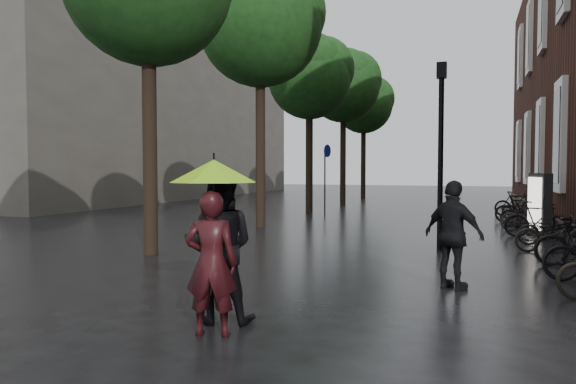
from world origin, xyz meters
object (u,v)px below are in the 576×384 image
at_px(person_burgundy, 211,263).
at_px(person_black, 219,247).
at_px(pedestrian_walking, 454,235).
at_px(ad_lightbox, 539,205).
at_px(parked_bicycles, 541,223).
at_px(lamp_post, 441,137).

relative_size(person_burgundy, person_black, 0.89).
relative_size(pedestrian_walking, ad_lightbox, 0.97).
bearing_deg(person_burgundy, person_black, -88.30).
height_order(person_black, parked_bicycles, person_black).
distance_m(person_black, ad_lightbox, 11.64).
height_order(person_burgundy, ad_lightbox, ad_lightbox).
distance_m(person_burgundy, lamp_post, 7.90).
bearing_deg(parked_bicycles, person_burgundy, -114.44).
distance_m(person_burgundy, pedestrian_walking, 4.26).
bearing_deg(parked_bicycles, ad_lightbox, 87.94).
height_order(person_black, ad_lightbox, person_black).
xyz_separation_m(person_black, ad_lightbox, (4.88, 10.56, -0.04)).
bearing_deg(pedestrian_walking, lamp_post, -53.72).
bearing_deg(ad_lightbox, person_burgundy, -125.82).
height_order(person_burgundy, pedestrian_walking, pedestrian_walking).
bearing_deg(parked_bicycles, lamp_post, -130.73).
distance_m(pedestrian_walking, lamp_post, 4.41).
height_order(person_burgundy, parked_bicycles, person_burgundy).
distance_m(parked_bicycles, ad_lightbox, 0.89).
bearing_deg(ad_lightbox, person_black, -127.57).
bearing_deg(lamp_post, ad_lightbox, 55.37).
relative_size(parked_bicycles, ad_lightbox, 8.35).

